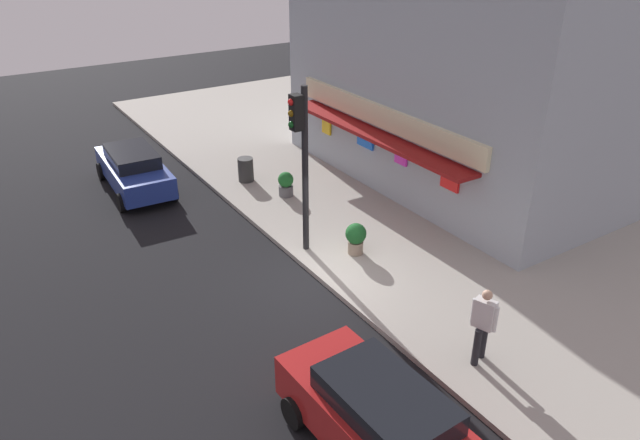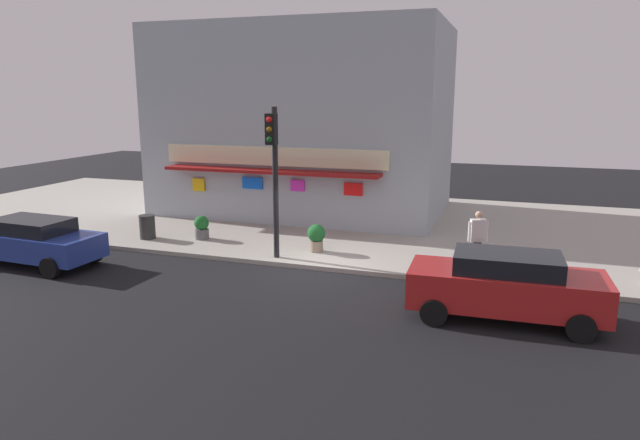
% 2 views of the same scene
% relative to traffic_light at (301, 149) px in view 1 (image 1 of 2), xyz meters
% --- Properties ---
extents(ground_plane, '(60.00, 60.00, 0.00)m').
position_rel_traffic_light_xyz_m(ground_plane, '(1.51, -0.42, -3.24)').
color(ground_plane, black).
extents(sidewalk, '(40.00, 13.21, 0.15)m').
position_rel_traffic_light_xyz_m(sidewalk, '(1.51, 6.19, -3.17)').
color(sidewalk, '#A39E93').
rests_on(sidewalk, ground_plane).
extents(corner_building, '(12.26, 8.41, 8.05)m').
position_rel_traffic_light_xyz_m(corner_building, '(-1.88, 8.07, 0.93)').
color(corner_building, '#9EA8B2').
rests_on(corner_building, sidewalk).
extents(traffic_light, '(0.32, 0.58, 4.81)m').
position_rel_traffic_light_xyz_m(traffic_light, '(0.00, 0.00, 0.00)').
color(traffic_light, black).
rests_on(traffic_light, sidewalk).
extents(trash_can, '(0.57, 0.57, 0.87)m').
position_rel_traffic_light_xyz_m(trash_can, '(-5.44, 0.87, -2.66)').
color(trash_can, '#2D2D2D').
rests_on(trash_can, sidewalk).
extents(pedestrian, '(0.60, 0.51, 1.82)m').
position_rel_traffic_light_xyz_m(pedestrian, '(6.24, 0.70, -2.08)').
color(pedestrian, black).
rests_on(pedestrian, sidewalk).
extents(potted_plant_by_doorway, '(0.61, 0.61, 0.94)m').
position_rel_traffic_light_xyz_m(potted_plant_by_doorway, '(1.01, 1.16, -2.57)').
color(potted_plant_by_doorway, gray).
rests_on(potted_plant_by_doorway, sidewalk).
extents(potted_plant_by_window, '(0.54, 0.54, 0.86)m').
position_rel_traffic_light_xyz_m(potted_plant_by_window, '(-3.53, 1.45, -2.65)').
color(potted_plant_by_window, '#59595B').
rests_on(potted_plant_by_window, sidewalk).
extents(parked_car_blue, '(4.57, 2.15, 1.50)m').
position_rel_traffic_light_xyz_m(parked_car_blue, '(-7.19, -2.68, -2.45)').
color(parked_car_blue, navy).
rests_on(parked_car_blue, ground_plane).
extents(parked_car_red, '(4.61, 2.10, 1.65)m').
position_rel_traffic_light_xyz_m(parked_car_red, '(7.11, -2.63, -2.37)').
color(parked_car_red, '#AD1E1E').
rests_on(parked_car_red, ground_plane).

